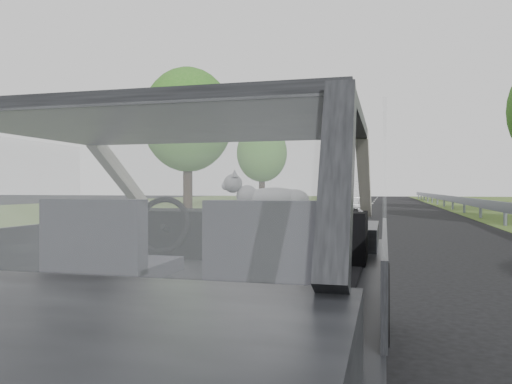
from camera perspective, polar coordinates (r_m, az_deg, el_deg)
The scene contains 9 objects.
subject_car at distance 2.62m, azimuth -5.76°, elevation -8.71°, with size 1.80×4.00×1.45m, color black.
dashboard at distance 3.19m, azimuth -1.86°, elevation -4.80°, with size 1.58×0.45×0.30m, color black.
driver_seat at distance 2.51m, azimuth -16.74°, elevation -5.55°, with size 0.50×0.72×0.42m, color black.
passenger_seat at distance 2.21m, azimuth 1.44°, elevation -6.36°, with size 0.50×0.72×0.42m, color black.
steering_wheel at distance 3.05m, azimuth -10.68°, elevation -3.73°, with size 0.36×0.36×0.04m, color black.
cat at distance 3.09m, azimuth 2.06°, elevation -0.64°, with size 0.57×0.18×0.25m, color #969696.
other_car at distance 21.16m, azimuth 9.50°, elevation -0.66°, with size 1.77×4.49×1.48m, color silver.
tree_5 at distance 27.64m, azimuth -7.81°, elevation 5.87°, with size 4.96×4.96×7.52m, color #255C19, non-canonical shape.
tree_6 at distance 39.55m, azimuth 0.68°, elevation 3.17°, with size 4.00×4.00×6.06m, color #255C19, non-canonical shape.
Camera 1 is at (0.90, -2.42, 1.14)m, focal length 35.00 mm.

